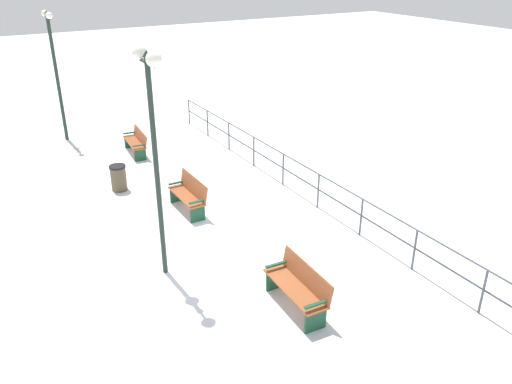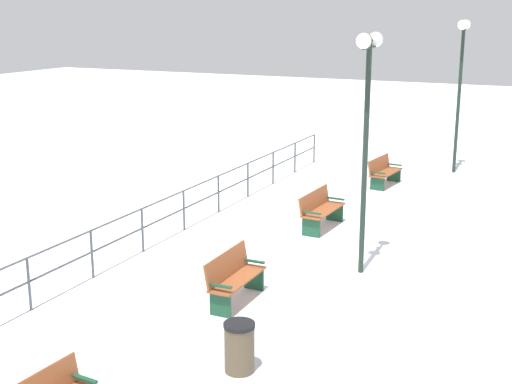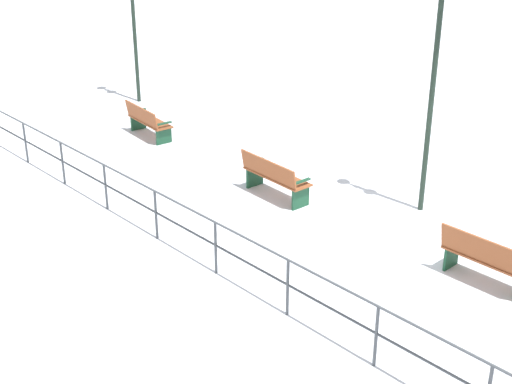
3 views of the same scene
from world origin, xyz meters
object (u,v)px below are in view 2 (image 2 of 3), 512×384
object	(u,v)px
bench_second	(234,277)
lamppost_far	(462,61)
lamppost_middle	(367,102)
bench_third	(320,209)
bench_fourth	(384,171)
trash_bin	(239,347)

from	to	relation	value
bench_second	lamppost_far	world-z (taller)	lamppost_far
lamppost_middle	bench_second	bearing A→B (deg)	-123.83
bench_second	lamppost_far	xyz separation A→B (m)	(1.67, 12.79, 3.19)
bench_third	bench_fourth	bearing A→B (deg)	90.23
bench_fourth	lamppost_far	bearing A→B (deg)	66.01
trash_bin	bench_second	bearing A→B (deg)	119.16
bench_fourth	lamppost_far	xyz separation A→B (m)	(1.63, 2.81, 3.24)
lamppost_middle	lamppost_far	distance (m)	10.30
lamppost_far	bench_third	bearing A→B (deg)	-103.24
bench_fourth	lamppost_far	world-z (taller)	lamppost_far
bench_second	bench_fourth	bearing A→B (deg)	89.21
bench_third	lamppost_far	size ratio (longest dim) A/B	0.34
bench_third	lamppost_far	distance (m)	8.63
bench_second	bench_fourth	xyz separation A→B (m)	(0.04, 9.98, -0.05)
bench_third	lamppost_far	bearing A→B (deg)	79.37
trash_bin	bench_fourth	bearing A→B (deg)	95.74
bench_second	trash_bin	xyz separation A→B (m)	(1.27, -2.28, -0.10)
lamppost_middle	bench_third	bearing A→B (deg)	126.25
bench_second	trash_bin	distance (m)	2.62
bench_second	bench_fourth	world-z (taller)	bench_second
lamppost_middle	trash_bin	bearing A→B (deg)	-94.71
bench_second	lamppost_far	size ratio (longest dim) A/B	0.32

